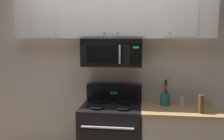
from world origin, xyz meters
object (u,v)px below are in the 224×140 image
at_px(stove_range, 111,138).
at_px(pepper_mill, 201,104).
at_px(utensil_crock_teal, 165,98).
at_px(over_range_microwave, 112,52).
at_px(salt_shaker, 182,101).

bearing_deg(stove_range, pepper_mill, -10.00).
bearing_deg(pepper_mill, utensil_crock_teal, 142.17).
relative_size(stove_range, over_range_microwave, 1.47).
xyz_separation_m(stove_range, utensil_crock_teal, (0.68, 0.10, 0.53)).
xyz_separation_m(over_range_microwave, salt_shaker, (0.90, 0.03, -0.62)).
bearing_deg(over_range_microwave, utensil_crock_teal, -0.98).
bearing_deg(salt_shaker, over_range_microwave, -178.34).
height_order(over_range_microwave, salt_shaker, over_range_microwave).
xyz_separation_m(over_range_microwave, pepper_mill, (1.05, -0.30, -0.57)).
bearing_deg(stove_range, utensil_crock_teal, 8.76).
xyz_separation_m(utensil_crock_teal, pepper_mill, (0.37, -0.29, 0.01)).
bearing_deg(over_range_microwave, stove_range, -89.86).
height_order(stove_range, over_range_microwave, over_range_microwave).
height_order(stove_range, pepper_mill, stove_range).
bearing_deg(salt_shaker, stove_range, -171.03).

